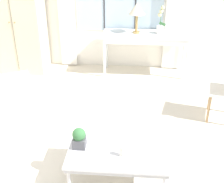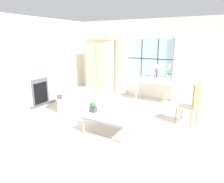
% 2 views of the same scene
% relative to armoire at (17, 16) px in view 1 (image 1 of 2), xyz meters
% --- Properties ---
extents(ground_plane, '(14.00, 14.00, 0.00)m').
position_rel_armoire_xyz_m(ground_plane, '(1.89, -2.67, -1.08)').
color(ground_plane, beige).
extents(armoire, '(1.02, 0.62, 2.15)m').
position_rel_armoire_xyz_m(armoire, '(0.00, 0.00, 0.00)').
color(armoire, beige).
rests_on(armoire, ground_plane).
extents(console_table, '(1.60, 0.52, 0.81)m').
position_rel_armoire_xyz_m(console_table, '(2.40, 0.01, -0.36)').
color(console_table, silver).
rests_on(console_table, ground_plane).
extents(table_lamp, '(0.29, 0.29, 0.56)m').
position_rel_armoire_xyz_m(table_lamp, '(2.22, 0.02, 0.16)').
color(table_lamp, '#9E7F47').
rests_on(table_lamp, console_table).
extents(potted_orchid, '(0.16, 0.13, 0.51)m').
position_rel_armoire_xyz_m(potted_orchid, '(2.65, 0.04, -0.10)').
color(potted_orchid, white).
rests_on(potted_orchid, console_table).
extents(armchair_upholstered, '(1.30, 1.31, 0.79)m').
position_rel_armoire_xyz_m(armchair_upholstered, '(0.32, -1.93, -0.81)').
color(armchair_upholstered, '#B2B2B7').
rests_on(armchair_upholstered, ground_plane).
extents(coffee_table, '(1.10, 0.73, 0.43)m').
position_rel_armoire_xyz_m(coffee_table, '(2.07, -2.88, -0.69)').
color(coffee_table, '#BCBCC1').
rests_on(coffee_table, ground_plane).
extents(potted_plant_small, '(0.15, 0.15, 0.24)m').
position_rel_armoire_xyz_m(potted_plant_small, '(1.64, -2.88, -0.53)').
color(potted_plant_small, '#4C4C51').
rests_on(potted_plant_small, coffee_table).
extents(pillar_candle, '(0.08, 0.08, 0.13)m').
position_rel_armoire_xyz_m(pillar_candle, '(2.12, -2.99, -0.59)').
color(pillar_candle, silver).
rests_on(pillar_candle, coffee_table).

